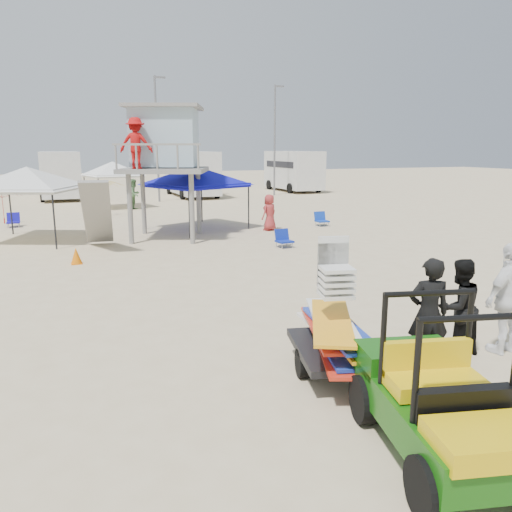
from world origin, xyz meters
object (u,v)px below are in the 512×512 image
object	(u,v)px
utility_cart	(442,391)
lifeguard_tower	(161,143)
canopy_blue	(195,169)
surf_trailer	(335,327)
man_left	(428,314)

from	to	relation	value
utility_cart	lifeguard_tower	distance (m)	15.70
canopy_blue	surf_trailer	bearing A→B (deg)	-96.63
surf_trailer	canopy_blue	size ratio (longest dim) A/B	0.51
utility_cart	man_left	world-z (taller)	utility_cart
surf_trailer	lifeguard_tower	world-z (taller)	lifeguard_tower
utility_cart	man_left	xyz separation A→B (m)	(1.52, 2.03, 0.05)
man_left	canopy_blue	distance (m)	15.22
surf_trailer	man_left	bearing A→B (deg)	-11.21
utility_cart	surf_trailer	distance (m)	2.33
canopy_blue	man_left	bearing A→B (deg)	-90.79
utility_cart	canopy_blue	size ratio (longest dim) A/B	0.59
lifeguard_tower	canopy_blue	world-z (taller)	lifeguard_tower
surf_trailer	man_left	size ratio (longest dim) A/B	1.26
utility_cart	surf_trailer	size ratio (longest dim) A/B	1.15
surf_trailer	lifeguard_tower	bearing A→B (deg)	90.17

